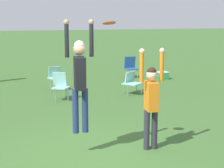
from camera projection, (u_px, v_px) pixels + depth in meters
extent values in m
plane|color=#3D662D|center=(88.00, 155.00, 7.22)|extent=(120.00, 120.00, 0.00)
cylinder|color=navy|center=(76.00, 111.00, 7.11)|extent=(0.12, 0.12, 0.86)
cylinder|color=navy|center=(85.00, 111.00, 7.16)|extent=(0.12, 0.12, 0.86)
cube|color=black|center=(80.00, 73.00, 7.00)|extent=(0.24, 0.43, 0.61)
sphere|color=tan|center=(79.00, 49.00, 6.92)|extent=(0.23, 0.23, 0.23)
sphere|color=#B7B2AD|center=(79.00, 46.00, 6.91)|extent=(0.20, 0.20, 0.20)
cylinder|color=black|center=(67.00, 40.00, 6.83)|extent=(0.08, 0.08, 0.64)
sphere|color=tan|center=(66.00, 22.00, 6.77)|extent=(0.10, 0.10, 0.10)
cylinder|color=black|center=(91.00, 39.00, 6.95)|extent=(0.08, 0.08, 0.64)
sphere|color=tan|center=(91.00, 22.00, 6.89)|extent=(0.10, 0.10, 0.10)
cylinder|color=#2D2D38|center=(147.00, 130.00, 7.44)|extent=(0.12, 0.12, 0.80)
cylinder|color=#2D2D38|center=(154.00, 129.00, 7.49)|extent=(0.12, 0.12, 0.80)
cube|color=orange|center=(151.00, 96.00, 7.34)|extent=(0.24, 0.39, 0.57)
sphere|color=beige|center=(152.00, 75.00, 7.26)|extent=(0.22, 0.22, 0.22)
sphere|color=black|center=(152.00, 72.00, 7.25)|extent=(0.19, 0.19, 0.19)
cylinder|color=orange|center=(142.00, 67.00, 7.18)|extent=(0.08, 0.08, 0.60)
sphere|color=beige|center=(142.00, 51.00, 7.12)|extent=(0.10, 0.10, 0.10)
cylinder|color=orange|center=(162.00, 66.00, 7.29)|extent=(0.08, 0.08, 0.60)
sphere|color=beige|center=(162.00, 51.00, 7.24)|extent=(0.10, 0.10, 0.10)
cylinder|color=#E04C23|center=(109.00, 23.00, 6.90)|extent=(0.25, 0.25, 0.07)
cylinder|color=gray|center=(128.00, 90.00, 12.41)|extent=(0.02, 0.02, 0.39)
cylinder|color=gray|center=(141.00, 90.00, 12.54)|extent=(0.02, 0.02, 0.39)
cylinder|color=gray|center=(124.00, 88.00, 12.85)|extent=(0.02, 0.02, 0.39)
cylinder|color=gray|center=(137.00, 87.00, 12.98)|extent=(0.02, 0.02, 0.39)
cube|color=#8CC6C1|center=(132.00, 84.00, 12.67)|extent=(0.78, 0.78, 0.04)
cube|color=#8CC6C1|center=(130.00, 77.00, 12.87)|extent=(0.49, 0.42, 0.36)
cylinder|color=gray|center=(51.00, 85.00, 13.14)|extent=(0.02, 0.02, 0.45)
cylinder|color=gray|center=(62.00, 85.00, 13.25)|extent=(0.02, 0.02, 0.45)
cylinder|color=gray|center=(50.00, 83.00, 13.51)|extent=(0.02, 0.02, 0.45)
cylinder|color=gray|center=(60.00, 83.00, 13.62)|extent=(0.02, 0.02, 0.45)
cube|color=#8CC6C1|center=(56.00, 78.00, 13.34)|extent=(0.56, 0.56, 0.04)
cube|color=#8CC6C1|center=(55.00, 72.00, 13.50)|extent=(0.48, 0.21, 0.38)
cylinder|color=gray|center=(128.00, 74.00, 15.78)|extent=(0.02, 0.02, 0.40)
cylinder|color=gray|center=(138.00, 74.00, 15.89)|extent=(0.02, 0.02, 0.40)
cylinder|color=gray|center=(125.00, 73.00, 16.17)|extent=(0.02, 0.02, 0.40)
cylinder|color=gray|center=(134.00, 72.00, 16.28)|extent=(0.02, 0.02, 0.40)
cube|color=#235193|center=(132.00, 69.00, 15.99)|extent=(0.49, 0.49, 0.04)
cube|color=#235193|center=(130.00, 62.00, 16.16)|extent=(0.49, 0.13, 0.49)
cylinder|color=gray|center=(56.00, 95.00, 11.53)|extent=(0.02, 0.02, 0.43)
cylinder|color=gray|center=(68.00, 95.00, 11.63)|extent=(0.02, 0.02, 0.43)
cylinder|color=gray|center=(54.00, 93.00, 11.89)|extent=(0.02, 0.02, 0.43)
cylinder|color=gray|center=(66.00, 92.00, 12.00)|extent=(0.02, 0.02, 0.43)
cube|color=#8CC6C1|center=(61.00, 88.00, 11.73)|extent=(0.62, 0.62, 0.04)
cube|color=#8CC6C1|center=(60.00, 79.00, 11.88)|extent=(0.44, 0.34, 0.45)
cube|color=#2D8C4C|center=(162.00, 76.00, 15.68)|extent=(0.44, 0.37, 0.29)
cube|color=silver|center=(162.00, 72.00, 15.65)|extent=(0.45, 0.38, 0.02)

